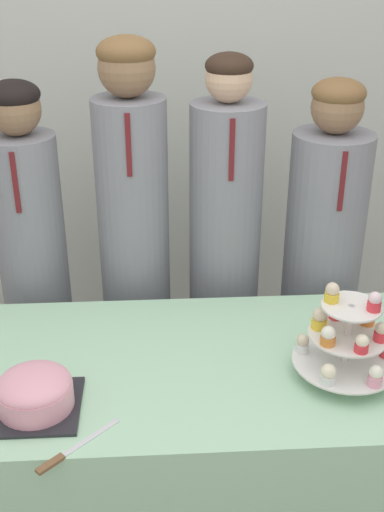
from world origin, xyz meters
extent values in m
cube|color=silver|center=(0.00, 1.87, 1.35)|extent=(9.00, 0.06, 2.70)
cube|color=#A8DBB2|center=(0.00, 0.39, 0.35)|extent=(1.51, 0.78, 0.71)
cube|color=#232328|center=(-0.43, 0.20, 0.71)|extent=(0.25, 0.25, 0.01)
cylinder|color=pink|center=(-0.43, 0.20, 0.75)|extent=(0.21, 0.21, 0.07)
ellipsoid|color=pink|center=(-0.43, 0.20, 0.79)|extent=(0.21, 0.21, 0.07)
cube|color=silver|center=(-0.27, 0.07, 0.71)|extent=(0.14, 0.14, 0.00)
cube|color=brown|center=(-0.36, -0.02, 0.71)|extent=(0.07, 0.07, 0.01)
cylinder|color=silver|center=(0.47, 0.30, 0.83)|extent=(0.02, 0.02, 0.24)
cylinder|color=silver|center=(0.47, 0.30, 0.75)|extent=(0.31, 0.31, 0.01)
cylinder|color=silver|center=(0.47, 0.30, 0.85)|extent=(0.23, 0.23, 0.01)
cylinder|color=silver|center=(0.47, 0.30, 0.94)|extent=(0.17, 0.17, 0.01)
cylinder|color=white|center=(0.35, 0.36, 0.77)|extent=(0.04, 0.04, 0.03)
sphere|color=beige|center=(0.35, 0.36, 0.80)|extent=(0.04, 0.04, 0.04)
cylinder|color=white|center=(0.39, 0.20, 0.77)|extent=(0.05, 0.05, 0.03)
sphere|color=#F4E5C6|center=(0.39, 0.20, 0.79)|extent=(0.04, 0.04, 0.04)
cylinder|color=pink|center=(0.52, 0.19, 0.77)|extent=(0.04, 0.04, 0.03)
sphere|color=white|center=(0.52, 0.19, 0.80)|extent=(0.04, 0.04, 0.04)
cylinder|color=#3893DB|center=(0.49, 0.43, 0.77)|extent=(0.04, 0.04, 0.03)
sphere|color=#F4E5C6|center=(0.49, 0.43, 0.79)|extent=(0.04, 0.04, 0.04)
cylinder|color=orange|center=(0.39, 0.26, 0.86)|extent=(0.04, 0.04, 0.03)
sphere|color=white|center=(0.39, 0.26, 0.89)|extent=(0.04, 0.04, 0.04)
cylinder|color=#E5333D|center=(0.48, 0.21, 0.86)|extent=(0.04, 0.04, 0.02)
sphere|color=#F4E5C6|center=(0.48, 0.21, 0.89)|extent=(0.04, 0.04, 0.04)
cylinder|color=#E5333D|center=(0.55, 0.27, 0.86)|extent=(0.04, 0.04, 0.03)
sphere|color=beige|center=(0.55, 0.27, 0.89)|extent=(0.04, 0.04, 0.04)
cylinder|color=orange|center=(0.54, 0.35, 0.87)|extent=(0.05, 0.05, 0.03)
sphere|color=#F4E5C6|center=(0.54, 0.35, 0.89)|extent=(0.04, 0.04, 0.04)
cylinder|color=#E5333D|center=(0.45, 0.39, 0.86)|extent=(0.04, 0.04, 0.03)
sphere|color=white|center=(0.45, 0.39, 0.89)|extent=(0.04, 0.04, 0.04)
cylinder|color=yellow|center=(0.39, 0.34, 0.87)|extent=(0.05, 0.05, 0.03)
sphere|color=beige|center=(0.39, 0.34, 0.89)|extent=(0.04, 0.04, 0.04)
cylinder|color=#E5333D|center=(0.52, 0.28, 0.96)|extent=(0.04, 0.04, 0.03)
sphere|color=silver|center=(0.52, 0.28, 0.98)|extent=(0.04, 0.04, 0.04)
cylinder|color=yellow|center=(0.41, 0.33, 0.96)|extent=(0.04, 0.04, 0.03)
sphere|color=beige|center=(0.41, 0.33, 0.99)|extent=(0.04, 0.04, 0.04)
cylinder|color=gray|center=(-0.56, 1.01, 0.63)|extent=(0.26, 0.26, 1.26)
sphere|color=#8E6B4C|center=(-0.56, 1.01, 1.35)|extent=(0.19, 0.19, 0.19)
ellipsoid|color=black|center=(-0.56, 1.01, 1.40)|extent=(0.19, 0.19, 0.10)
cube|color=maroon|center=(-0.56, 0.88, 1.13)|extent=(0.02, 0.01, 0.22)
cylinder|color=gray|center=(-0.17, 1.01, 0.69)|extent=(0.27, 0.27, 1.38)
sphere|color=#8E6B4C|center=(-0.17, 1.01, 1.48)|extent=(0.20, 0.20, 0.20)
ellipsoid|color=brown|center=(-0.17, 1.01, 1.54)|extent=(0.20, 0.20, 0.11)
cube|color=maroon|center=(-0.17, 0.88, 1.25)|extent=(0.02, 0.01, 0.22)
cylinder|color=gray|center=(0.18, 1.01, 0.68)|extent=(0.28, 0.28, 1.36)
sphere|color=#D6AD89|center=(0.18, 1.01, 1.44)|extent=(0.17, 0.17, 0.17)
ellipsoid|color=#332319|center=(0.18, 1.01, 1.49)|extent=(0.17, 0.17, 0.09)
cube|color=maroon|center=(0.18, 0.87, 1.23)|extent=(0.02, 0.01, 0.22)
cylinder|color=gray|center=(0.57, 1.01, 0.62)|extent=(0.31, 0.31, 1.24)
sphere|color=#8E6B4C|center=(0.57, 1.01, 1.34)|extent=(0.19, 0.19, 0.19)
ellipsoid|color=brown|center=(0.57, 1.01, 1.39)|extent=(0.19, 0.19, 0.10)
cube|color=maroon|center=(0.57, 0.86, 1.11)|extent=(0.02, 0.01, 0.22)
camera|label=1|loc=(-0.08, -1.23, 1.89)|focal=45.00mm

